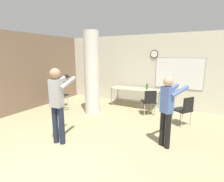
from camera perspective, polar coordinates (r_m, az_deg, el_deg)
ground_plane at (r=3.56m, az=-21.16°, el=-23.90°), size 24.00×24.00×0.00m
wall_left_accent at (r=7.25m, az=-25.06°, el=5.71°), size 0.12×7.00×2.80m
wall_back at (r=7.25m, az=10.11°, el=6.63°), size 8.00×0.15×2.80m
support_pillar at (r=6.00m, az=-6.62°, el=5.68°), size 0.51×0.51×2.80m
folding_table at (r=6.86m, az=7.48°, el=0.38°), size 1.89×0.69×0.73m
bottle_on_table at (r=6.79m, az=11.32°, el=1.37°), size 0.08×0.08×0.25m
chair_mid_room at (r=5.45m, az=22.48°, el=-5.35°), size 0.61×0.61×0.87m
chair_by_left_wall at (r=7.25m, az=-16.83°, el=-0.82°), size 0.53×0.53×0.87m
chair_table_right at (r=6.05m, az=12.04°, el=-3.03°), size 0.61×0.61×0.87m
person_playing_side at (r=3.97m, az=17.66°, el=-4.82°), size 0.55×0.66×1.59m
person_watching_back at (r=6.21m, az=-17.94°, el=0.92°), size 0.57×0.62×1.56m
person_playing_front at (r=4.11m, az=-17.34°, el=-2.88°), size 0.45×0.67×1.75m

